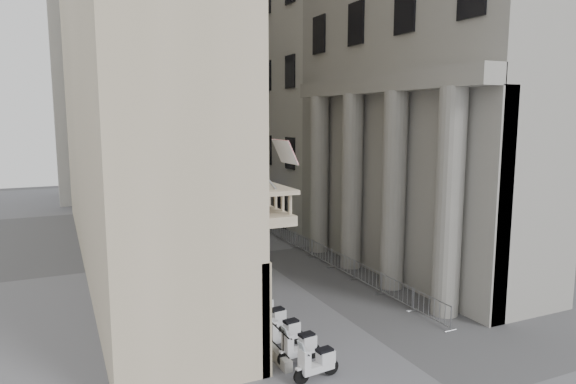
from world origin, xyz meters
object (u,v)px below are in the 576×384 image
Objects in this scene: street_lamp at (165,175)px; info_kiosk at (183,244)px; scooter_0 at (317,379)px; security_tent at (202,194)px; pedestrian_b at (261,220)px; pedestrian_a at (195,208)px.

info_kiosk is at bearing -103.79° from street_lamp.
security_tent is at bearing -12.21° from scooter_0.
street_lamp is at bearing 95.64° from info_kiosk.
pedestrian_b is at bearing -37.13° from street_lamp.
security_tent reaches higher than info_kiosk.
scooter_0 is at bearing -99.58° from street_lamp.
info_kiosk is (-0.58, -7.86, -3.54)m from street_lamp.
security_tent is 2.33× the size of pedestrian_b.
info_kiosk is (-0.58, 16.93, 0.80)m from scooter_0.
info_kiosk is at bearing -117.22° from security_tent.
pedestrian_b is (7.06, 4.48, 0.17)m from info_kiosk.
street_lamp is 8.05m from pedestrian_b.
street_lamp is at bearing -14.53° from pedestrian_b.
info_kiosk reaches higher than scooter_0.
scooter_0 is at bearing 86.19° from pedestrian_b.
pedestrian_a is 1.00× the size of pedestrian_b.
street_lamp is (-0.01, 24.79, 4.34)m from scooter_0.
pedestrian_a is at bearing 80.91° from security_tent.
street_lamp reaches higher than info_kiosk.
scooter_0 is 22.57m from security_tent.
info_kiosk is 12.08m from pedestrian_a.
scooter_0 is 22.39m from pedestrian_b.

